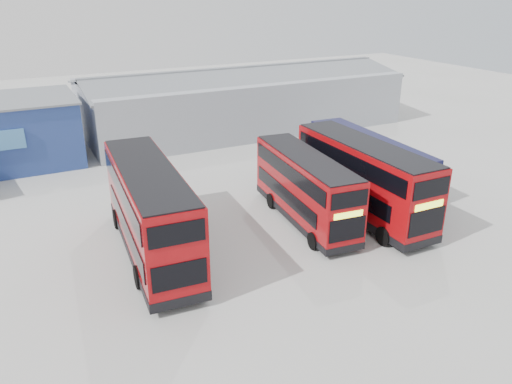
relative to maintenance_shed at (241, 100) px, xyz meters
name	(u,v)px	position (x,y,z in m)	size (l,w,h in m)	color
ground_plane	(264,217)	(-8.00, -20.00, -2.60)	(120.00, 120.00, 0.00)	#A3A39E
maintenance_shed	(241,100)	(0.00, 0.00, 0.00)	(30.50, 12.00, 5.89)	#9CA2AB
double_decker_left	(150,213)	(-15.26, -21.30, -0.21)	(3.56, 11.51, 4.80)	#9D080D
double_decker_centre	(305,189)	(-6.08, -21.44, -0.57)	(3.28, 9.83, 4.08)	#9D080D
double_decker_right	(362,180)	(-2.58, -22.28, -0.32)	(2.91, 10.92, 4.59)	#9D080D
single_decker_blue	(367,160)	(1.42, -17.82, -1.02)	(3.43, 11.91, 3.19)	#0D1239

